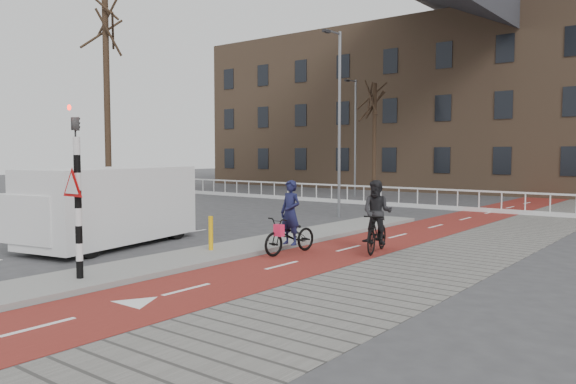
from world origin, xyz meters
The scene contains 15 objects.
ground centered at (0.00, 0.00, 0.00)m, with size 120.00×120.00×0.00m, color #38383A.
bike_lane centered at (1.50, 10.00, 0.01)m, with size 2.50×60.00×0.01m, color maroon.
sidewalk centered at (4.30, 10.00, 0.01)m, with size 3.00×60.00×0.01m, color slate.
curb_island centered at (-0.70, 4.00, 0.06)m, with size 1.80×16.00×0.12m, color gray.
traffic_signal centered at (-0.60, -2.02, 1.99)m, with size 0.80×0.80×3.68m.
bollard centered at (-0.90, 2.00, 0.57)m, with size 0.12×0.12×0.90m, color #EBAC0D.
cyclist_near centered at (0.71, 3.35, 0.66)m, with size 0.82×1.92×1.95m.
cyclist_far centered at (2.45, 4.90, 0.81)m, with size 0.96×1.88×1.94m.
van centered at (-4.21, 1.27, 1.18)m, with size 3.09×5.54×2.25m.
railing centered at (-5.00, 17.00, 0.31)m, with size 28.00×0.10×0.99m.
townhouse_row centered at (-3.00, 32.00, 7.81)m, with size 46.00×10.00×15.90m.
tree_left centered at (-11.33, 6.07, 4.81)m, with size 0.27×0.27×9.62m, color black.
tree_mid centered at (-7.37, 22.30, 3.47)m, with size 0.25×0.25×6.93m, color black.
streetlight_near centered at (-2.91, 11.37, 3.81)m, with size 0.12×0.12×7.62m, color slate.
streetlight_left centered at (-8.30, 21.59, 3.57)m, with size 0.12×0.12×7.14m, color slate.
Camera 1 is at (9.71, -8.32, 2.68)m, focal length 35.00 mm.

